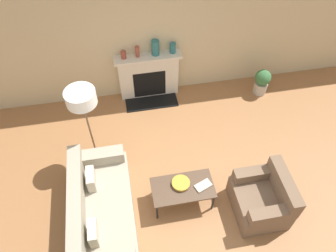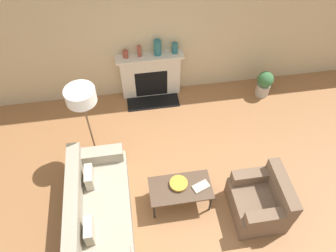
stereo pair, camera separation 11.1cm
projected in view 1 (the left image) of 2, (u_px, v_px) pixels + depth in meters
ground_plane at (174, 203)px, 5.35m from camera, size 18.00×18.00×0.00m
wall_back at (146, 31)px, 5.98m from camera, size 18.00×0.06×2.90m
fireplace at (149, 76)px, 6.62m from camera, size 1.31×0.59×1.01m
couch at (100, 211)px, 4.93m from camera, size 0.89×1.91×0.78m
armchair_near at (263, 199)px, 5.05m from camera, size 0.77×0.87×0.81m
coffee_table at (183, 188)px, 5.07m from camera, size 0.97×0.52×0.43m
bowl at (181, 183)px, 5.05m from camera, size 0.28×0.28×0.05m
book at (203, 186)px, 5.05m from camera, size 0.29×0.23×0.02m
floor_lamp at (82, 102)px, 4.87m from camera, size 0.46×0.46×1.61m
mantel_vase_left at (123, 55)px, 6.13m from camera, size 0.10×0.10×0.15m
mantel_vase_center_left at (137, 52)px, 6.13m from camera, size 0.08×0.08×0.22m
mantel_vase_center_right at (155, 48)px, 6.14m from camera, size 0.15×0.15×0.31m
mantel_vase_right at (173, 48)px, 6.22m from camera, size 0.11×0.11×0.21m
potted_plant at (262, 81)px, 6.79m from camera, size 0.33×0.33×0.58m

